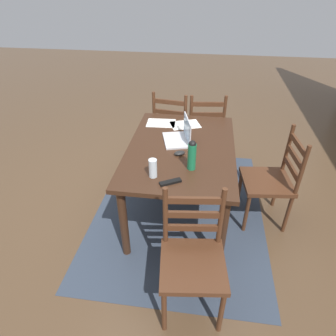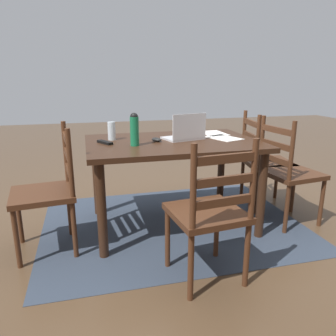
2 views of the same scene
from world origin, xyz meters
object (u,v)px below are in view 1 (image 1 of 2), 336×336
at_px(dining_table, 181,156).
at_px(water_bottle, 192,155).
at_px(computer_mouse, 179,153).
at_px(laptop, 181,135).
at_px(tv_remote, 170,182).
at_px(chair_right_far, 193,259).
at_px(drinking_glass, 153,168).
at_px(chair_left_near, 173,127).
at_px(chair_left_far, 205,129).
at_px(chair_far_head, 271,181).

height_order(dining_table, water_bottle, water_bottle).
bearing_deg(computer_mouse, water_bottle, 1.87).
relative_size(laptop, tv_remote, 2.16).
height_order(chair_right_far, drinking_glass, chair_right_far).
distance_m(dining_table, water_bottle, 0.42).
xyz_separation_m(chair_left_near, tv_remote, (1.56, 0.17, 0.31)).
bearing_deg(laptop, chair_left_far, 166.22).
xyz_separation_m(chair_right_far, drinking_glass, (-0.51, -0.36, 0.37)).
bearing_deg(tv_remote, chair_right_far, -3.68).
relative_size(chair_left_near, laptop, 2.59).
height_order(chair_far_head, chair_left_far, same).
distance_m(dining_table, laptop, 0.20).
relative_size(chair_far_head, chair_left_near, 1.00).
bearing_deg(water_bottle, chair_left_near, -166.70).
bearing_deg(chair_far_head, dining_table, -89.69).
xyz_separation_m(chair_left_far, computer_mouse, (1.14, -0.20, 0.31)).
bearing_deg(water_bottle, laptop, -163.59).
bearing_deg(tv_remote, chair_left_near, 156.88).
relative_size(water_bottle, drinking_glass, 1.67).
xyz_separation_m(chair_far_head, chair_right_far, (1.00, -0.67, 0.00)).
bearing_deg(chair_left_far, chair_far_head, 33.41).
distance_m(chair_left_far, water_bottle, 1.41).
height_order(laptop, tv_remote, laptop).
bearing_deg(drinking_glass, chair_left_far, 166.06).
bearing_deg(chair_left_near, chair_right_far, 11.00).
distance_m(drinking_glass, computer_mouse, 0.39).
bearing_deg(chair_left_near, drinking_glass, 1.12).
bearing_deg(water_bottle, chair_far_head, 114.83).
distance_m(dining_table, chair_right_far, 1.04).
bearing_deg(dining_table, chair_left_near, -168.70).
bearing_deg(drinking_glass, laptop, 165.83).
height_order(computer_mouse, tv_remote, computer_mouse).
xyz_separation_m(dining_table, drinking_glass, (0.49, -0.17, 0.17)).
height_order(dining_table, computer_mouse, computer_mouse).
relative_size(chair_far_head, chair_right_far, 1.00).
relative_size(chair_left_far, computer_mouse, 9.50).
height_order(chair_right_far, laptop, laptop).
distance_m(chair_left_near, tv_remote, 1.60).
distance_m(chair_left_far, laptop, 0.98).
height_order(chair_far_head, chair_right_far, same).
height_order(dining_table, chair_left_far, chair_left_far).
bearing_deg(laptop, drinking_glass, -14.17).
xyz_separation_m(chair_left_far, laptop, (0.88, -0.22, 0.36)).
bearing_deg(computer_mouse, chair_right_far, -16.45).
bearing_deg(chair_left_far, dining_table, -11.25).
bearing_deg(drinking_glass, computer_mouse, 154.36).
bearing_deg(dining_table, water_bottle, 19.03).
distance_m(chair_right_far, tv_remote, 0.58).
height_order(chair_left_far, water_bottle, water_bottle).
relative_size(chair_left_near, drinking_glass, 6.22).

